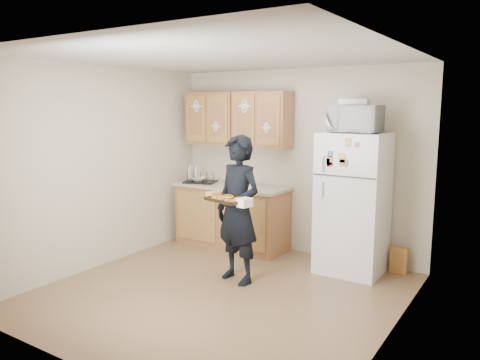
# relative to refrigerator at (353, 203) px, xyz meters

# --- Properties ---
(floor) EXTENTS (3.60, 3.60, 0.00)m
(floor) POSITION_rel_refrigerator_xyz_m (-0.95, -1.43, -0.85)
(floor) COLOR brown
(floor) RESTS_ON ground
(ceiling) EXTENTS (3.60, 3.60, 0.00)m
(ceiling) POSITION_rel_refrigerator_xyz_m (-0.95, -1.43, 1.65)
(ceiling) COLOR beige
(ceiling) RESTS_ON wall_back
(wall_back) EXTENTS (3.60, 0.04, 2.50)m
(wall_back) POSITION_rel_refrigerator_xyz_m (-0.95, 0.37, 0.40)
(wall_back) COLOR beige
(wall_back) RESTS_ON floor
(wall_front) EXTENTS (3.60, 0.04, 2.50)m
(wall_front) POSITION_rel_refrigerator_xyz_m (-0.95, -3.23, 0.40)
(wall_front) COLOR beige
(wall_front) RESTS_ON floor
(wall_left) EXTENTS (0.04, 3.60, 2.50)m
(wall_left) POSITION_rel_refrigerator_xyz_m (-2.75, -1.43, 0.40)
(wall_left) COLOR beige
(wall_left) RESTS_ON floor
(wall_right) EXTENTS (0.04, 3.60, 2.50)m
(wall_right) POSITION_rel_refrigerator_xyz_m (0.85, -1.43, 0.40)
(wall_right) COLOR beige
(wall_right) RESTS_ON floor
(refrigerator) EXTENTS (0.75, 0.70, 1.70)m
(refrigerator) POSITION_rel_refrigerator_xyz_m (0.00, 0.00, 0.00)
(refrigerator) COLOR white
(refrigerator) RESTS_ON floor
(base_cabinet) EXTENTS (1.60, 0.60, 0.86)m
(base_cabinet) POSITION_rel_refrigerator_xyz_m (-1.80, 0.05, -0.42)
(base_cabinet) COLOR brown
(base_cabinet) RESTS_ON floor
(countertop) EXTENTS (1.64, 0.64, 0.04)m
(countertop) POSITION_rel_refrigerator_xyz_m (-1.80, 0.05, 0.03)
(countertop) COLOR tan
(countertop) RESTS_ON base_cabinet
(upper_cab_left) EXTENTS (0.80, 0.33, 0.75)m
(upper_cab_left) POSITION_rel_refrigerator_xyz_m (-2.20, 0.18, 0.98)
(upper_cab_left) COLOR brown
(upper_cab_left) RESTS_ON wall_back
(upper_cab_right) EXTENTS (0.80, 0.33, 0.75)m
(upper_cab_right) POSITION_rel_refrigerator_xyz_m (-1.38, 0.18, 0.98)
(upper_cab_right) COLOR brown
(upper_cab_right) RESTS_ON wall_back
(cereal_box) EXTENTS (0.20, 0.07, 0.32)m
(cereal_box) POSITION_rel_refrigerator_xyz_m (0.52, 0.24, -0.69)
(cereal_box) COLOR gold
(cereal_box) RESTS_ON floor
(person) EXTENTS (0.69, 0.53, 1.69)m
(person) POSITION_rel_refrigerator_xyz_m (-0.99, -1.03, -0.01)
(person) COLOR black
(person) RESTS_ON floor
(baking_tray) EXTENTS (0.50, 0.41, 0.04)m
(baking_tray) POSITION_rel_refrigerator_xyz_m (-0.92, -1.32, 0.16)
(baking_tray) COLOR black
(baking_tray) RESTS_ON person
(pizza_front_left) EXTENTS (0.15, 0.15, 0.02)m
(pizza_front_left) POSITION_rel_refrigerator_xyz_m (-1.03, -1.37, 0.18)
(pizza_front_left) COLOR orange
(pizza_front_left) RESTS_ON baking_tray
(pizza_front_right) EXTENTS (0.15, 0.15, 0.02)m
(pizza_front_right) POSITION_rel_refrigerator_xyz_m (-0.83, -1.42, 0.18)
(pizza_front_right) COLOR orange
(pizza_front_right) RESTS_ON baking_tray
(pizza_back_left) EXTENTS (0.15, 0.15, 0.02)m
(pizza_back_left) POSITION_rel_refrigerator_xyz_m (-1.00, -1.23, 0.18)
(pizza_back_left) COLOR orange
(pizza_back_left) RESTS_ON baking_tray
(pizza_back_right) EXTENTS (0.15, 0.15, 0.02)m
(pizza_back_right) POSITION_rel_refrigerator_xyz_m (-0.80, -1.28, 0.18)
(pizza_back_right) COLOR orange
(pizza_back_right) RESTS_ON baking_tray
(microwave) EXTENTS (0.58, 0.39, 0.32)m
(microwave) POSITION_rel_refrigerator_xyz_m (0.00, -0.05, 1.01)
(microwave) COLOR white
(microwave) RESTS_ON refrigerator
(foil_pan) EXTENTS (0.36, 0.28, 0.07)m
(foil_pan) POSITION_rel_refrigerator_xyz_m (-0.02, -0.02, 1.20)
(foil_pan) COLOR #ABAAB1
(foil_pan) RESTS_ON microwave
(dish_rack) EXTENTS (0.52, 0.45, 0.18)m
(dish_rack) POSITION_rel_refrigerator_xyz_m (-2.30, -0.02, 0.14)
(dish_rack) COLOR black
(dish_rack) RESTS_ON countertop
(bowl) EXTENTS (0.27, 0.27, 0.05)m
(bowl) POSITION_rel_refrigerator_xyz_m (-2.33, -0.02, 0.10)
(bowl) COLOR white
(bowl) RESTS_ON dish_rack
(soap_bottle) EXTENTS (0.08, 0.08, 0.18)m
(soap_bottle) POSITION_rel_refrigerator_xyz_m (-1.43, -0.07, 0.14)
(soap_bottle) COLOR white
(soap_bottle) RESTS_ON countertop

